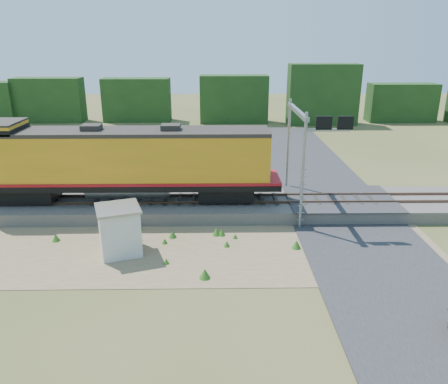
{
  "coord_description": "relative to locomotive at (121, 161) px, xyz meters",
  "views": [
    {
      "loc": [
        -1.12,
        -20.83,
        10.84
      ],
      "look_at": [
        -0.74,
        3.0,
        2.4
      ],
      "focal_mm": 35.0,
      "sensor_mm": 36.0,
      "label": 1
    }
  ],
  "objects": [
    {
      "name": "ballast",
      "position": [
        7.21,
        -0.0,
        -3.05
      ],
      "size": [
        70.0,
        5.0,
        0.8
      ],
      "primitive_type": "cube",
      "color": "slate",
      "rests_on": "ground"
    },
    {
      "name": "road",
      "position": [
        14.21,
        -5.26,
        -3.36
      ],
      "size": [
        7.0,
        66.0,
        0.86
      ],
      "color": "#38383A",
      "rests_on": "ground"
    },
    {
      "name": "locomotive",
      "position": [
        0.0,
        0.0,
        0.0
      ],
      "size": [
        19.57,
        2.98,
        5.05
      ],
      "color": "black",
      "rests_on": "rails"
    },
    {
      "name": "rails",
      "position": [
        7.21,
        -0.0,
        -2.57
      ],
      "size": [
        70.0,
        1.54,
        0.16
      ],
      "color": "brown",
      "rests_on": "ballast"
    },
    {
      "name": "signal_gantry",
      "position": [
        11.39,
        -0.66,
        1.79
      ],
      "size": [
        2.76,
        6.2,
        6.97
      ],
      "color": "gray",
      "rests_on": "ground"
    },
    {
      "name": "shed",
      "position": [
        0.94,
        -5.84,
        -2.13
      ],
      "size": [
        2.78,
        2.78,
        2.6
      ],
      "rotation": [
        0.0,
        0.0,
        0.33
      ],
      "color": "silver",
      "rests_on": "ground"
    },
    {
      "name": "ground",
      "position": [
        7.21,
        -6.0,
        -3.45
      ],
      "size": [
        140.0,
        140.0,
        0.0
      ],
      "primitive_type": "plane",
      "color": "#475123",
      "rests_on": "ground"
    },
    {
      "name": "weed_clumps",
      "position": [
        3.71,
        -5.9,
        -3.45
      ],
      "size": [
        15.0,
        6.2,
        0.56
      ],
      "primitive_type": null,
      "color": "#336C1E",
      "rests_on": "ground"
    },
    {
      "name": "tree_line_north",
      "position": [
        7.21,
        32.0,
        -0.38
      ],
      "size": [
        130.0,
        3.0,
        6.5
      ],
      "color": "#193814",
      "rests_on": "ground"
    },
    {
      "name": "dirt_shoulder",
      "position": [
        5.21,
        -5.5,
        -3.44
      ],
      "size": [
        26.0,
        8.0,
        0.03
      ],
      "primitive_type": "cube",
      "color": "#8C7754",
      "rests_on": "ground"
    }
  ]
}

